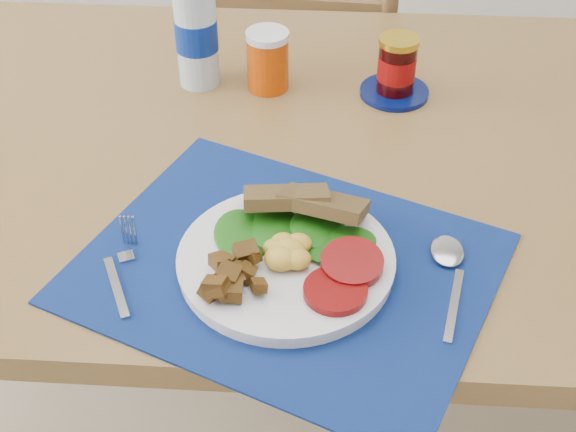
% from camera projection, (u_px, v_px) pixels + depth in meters
% --- Properties ---
extents(table, '(1.40, 0.90, 0.75)m').
position_uv_depth(table, '(314.00, 184.00, 1.28)').
color(table, brown).
rests_on(table, ground).
extents(chair_far, '(0.46, 0.44, 1.15)m').
position_uv_depth(chair_far, '(304.00, 47.00, 1.81)').
color(chair_far, brown).
rests_on(chair_far, ground).
extents(placemat, '(0.61, 0.56, 0.00)m').
position_uv_depth(placemat, '(286.00, 268.00, 1.01)').
color(placemat, '#040B32').
rests_on(placemat, table).
extents(breakfast_plate, '(0.27, 0.27, 0.07)m').
position_uv_depth(breakfast_plate, '(281.00, 258.00, 1.00)').
color(breakfast_plate, silver).
rests_on(breakfast_plate, placemat).
extents(fork, '(0.06, 0.15, 0.00)m').
position_uv_depth(fork, '(123.00, 268.00, 1.01)').
color(fork, '#B2B5BA').
rests_on(fork, placemat).
extents(spoon, '(0.04, 0.18, 0.01)m').
position_uv_depth(spoon, '(449.00, 268.00, 1.01)').
color(spoon, '#B2B5BA').
rests_on(spoon, placemat).
extents(water_bottle, '(0.07, 0.07, 0.24)m').
position_uv_depth(water_bottle, '(196.00, 25.00, 1.30)').
color(water_bottle, '#ADBFCC').
rests_on(water_bottle, table).
extents(juice_glass, '(0.07, 0.07, 0.10)m').
position_uv_depth(juice_glass, '(268.00, 62.00, 1.32)').
color(juice_glass, '#BF3D05').
rests_on(juice_glass, table).
extents(jam_on_saucer, '(0.11, 0.11, 0.10)m').
position_uv_depth(jam_on_saucer, '(396.00, 70.00, 1.31)').
color(jam_on_saucer, '#040F4B').
rests_on(jam_on_saucer, table).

